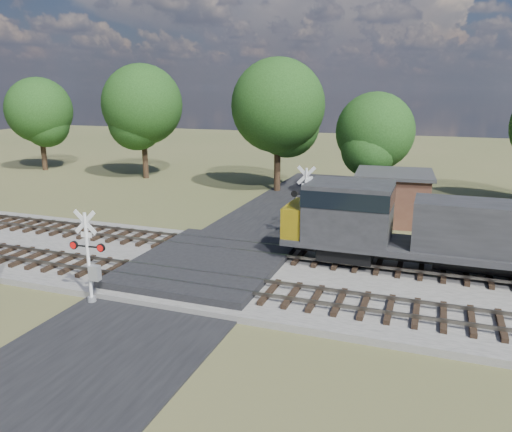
% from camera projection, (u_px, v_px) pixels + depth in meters
% --- Properties ---
extents(ground, '(160.00, 160.00, 0.00)m').
position_uv_depth(ground, '(205.00, 273.00, 24.56)').
color(ground, '#4A512B').
rests_on(ground, ground).
extents(ballast_bed, '(140.00, 10.00, 0.30)m').
position_uv_depth(ballast_bed, '(418.00, 294.00, 21.68)').
color(ballast_bed, gray).
rests_on(ballast_bed, ground).
extents(road, '(7.00, 60.00, 0.08)m').
position_uv_depth(road, '(205.00, 272.00, 24.55)').
color(road, black).
rests_on(road, ground).
extents(crossing_panel, '(7.00, 9.00, 0.62)m').
position_uv_depth(crossing_panel, '(210.00, 264.00, 24.94)').
color(crossing_panel, '#262628').
rests_on(crossing_panel, ground).
extents(track_near, '(140.00, 2.60, 0.33)m').
position_uv_depth(track_near, '(250.00, 289.00, 21.61)').
color(track_near, black).
rests_on(track_near, ballast_bed).
extents(track_far, '(140.00, 2.60, 0.33)m').
position_uv_depth(track_far, '(284.00, 254.00, 26.16)').
color(track_far, black).
rests_on(track_far, ballast_bed).
extents(crossing_signal_near, '(1.65, 0.36, 4.08)m').
position_uv_depth(crossing_signal_near, '(91.00, 266.00, 20.71)').
color(crossing_signal_near, silver).
rests_on(crossing_signal_near, ground).
extents(crossing_signal_far, '(1.80, 0.39, 4.48)m').
position_uv_depth(crossing_signal_far, '(304.00, 209.00, 29.55)').
color(crossing_signal_far, silver).
rests_on(crossing_signal_far, ground).
extents(equipment_shed, '(5.39, 5.39, 3.42)m').
position_uv_depth(equipment_shed, '(393.00, 197.00, 33.71)').
color(equipment_shed, '#4B2C20').
rests_on(equipment_shed, ground).
extents(treeline, '(83.77, 11.22, 11.39)m').
position_uv_depth(treeline, '(396.00, 114.00, 39.63)').
color(treeline, black).
rests_on(treeline, ground).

